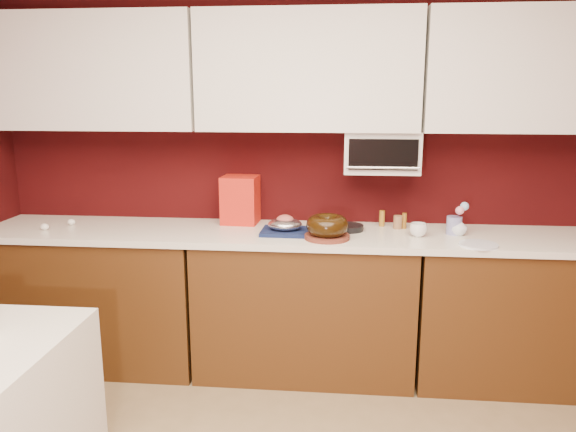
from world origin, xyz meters
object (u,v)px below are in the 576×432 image
at_px(foil_ham_nest, 285,224).
at_px(toaster_oven, 381,152).
at_px(pandoro_box, 240,200).
at_px(coffee_mug, 418,228).
at_px(flower_vase, 459,225).
at_px(blue_jar, 454,225).
at_px(bundt_cake, 327,225).

bearing_deg(foil_ham_nest, toaster_oven, 19.80).
distance_m(pandoro_box, coffee_mug, 1.13).
relative_size(foil_ham_nest, flower_vase, 1.73).
bearing_deg(flower_vase, blue_jar, 146.12).
bearing_deg(foil_ham_nest, bundt_cake, -22.57).
bearing_deg(flower_vase, coffee_mug, -165.76).
height_order(toaster_oven, foil_ham_nest, toaster_oven).
xyz_separation_m(pandoro_box, blue_jar, (1.32, -0.17, -0.10)).
xyz_separation_m(bundt_cake, blue_jar, (0.75, 0.18, -0.03)).
bearing_deg(pandoro_box, blue_jar, -3.94).
relative_size(toaster_oven, coffee_mug, 4.68).
distance_m(toaster_oven, flower_vase, 0.64).
xyz_separation_m(foil_ham_nest, pandoro_box, (-0.31, 0.25, 0.10)).
relative_size(bundt_cake, flower_vase, 2.05).
height_order(coffee_mug, flower_vase, flower_vase).
relative_size(bundt_cake, pandoro_box, 0.80).
bearing_deg(foil_ham_nest, blue_jar, 4.43).
xyz_separation_m(bundt_cake, flower_vase, (0.77, 0.17, -0.02)).
relative_size(foil_ham_nest, coffee_mug, 2.14).
bearing_deg(pandoro_box, coffee_mug, -9.28).
height_order(bundt_cake, foil_ham_nest, bundt_cake).
height_order(bundt_cake, flower_vase, bundt_cake).
height_order(foil_ham_nest, blue_jar, blue_jar).
distance_m(foil_ham_nest, flower_vase, 1.03).
bearing_deg(toaster_oven, flower_vase, -17.31).
xyz_separation_m(toaster_oven, foil_ham_nest, (-0.57, -0.20, -0.42)).
bearing_deg(blue_jar, flower_vase, -33.88).
bearing_deg(coffee_mug, bundt_cake, -168.70).
height_order(pandoro_box, blue_jar, pandoro_box).
relative_size(pandoro_box, blue_jar, 2.85).
bearing_deg(blue_jar, pandoro_box, 172.71).
height_order(blue_jar, flower_vase, flower_vase).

